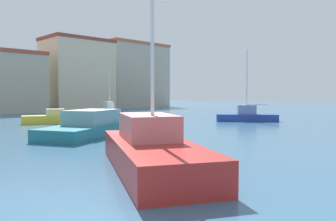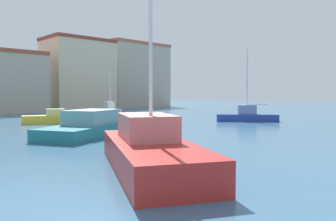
% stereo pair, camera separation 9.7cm
% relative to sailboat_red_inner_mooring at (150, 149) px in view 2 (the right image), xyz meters
% --- Properties ---
extents(water, '(160.00, 160.00, 0.00)m').
position_rel_sailboat_red_inner_mooring_xyz_m(water, '(6.58, 15.80, -0.67)').
color(water, '#38607F').
rests_on(water, ground).
extents(sailboat_red_inner_mooring, '(5.61, 7.64, 9.65)m').
position_rel_sailboat_red_inner_mooring_xyz_m(sailboat_red_inner_mooring, '(0.00, 0.00, 0.00)').
color(sailboat_red_inner_mooring, '#B22823').
rests_on(sailboat_red_inner_mooring, water).
extents(sailboat_white_behind_lamppost, '(1.93, 4.19, 5.39)m').
position_rel_sailboat_red_inner_mooring_xyz_m(sailboat_white_behind_lamppost, '(16.78, 27.27, -0.11)').
color(sailboat_white_behind_lamppost, white).
rests_on(sailboat_white_behind_lamppost, water).
extents(motorboat_teal_far_right, '(8.36, 6.12, 1.55)m').
position_rel_sailboat_red_inner_mooring_xyz_m(motorboat_teal_far_right, '(3.40, 9.26, -0.11)').
color(motorboat_teal_far_right, '#1E707A').
rests_on(motorboat_teal_far_right, water).
extents(sailboat_blue_distant_north, '(4.82, 5.30, 6.56)m').
position_rel_sailboat_red_inner_mooring_xyz_m(sailboat_blue_distant_north, '(19.05, 8.52, -0.16)').
color(sailboat_blue_distant_north, '#233D93').
rests_on(sailboat_blue_distant_north, water).
extents(motorboat_yellow_outer_mooring, '(4.32, 2.86, 1.24)m').
position_rel_sailboat_red_inner_mooring_xyz_m(motorboat_yellow_outer_mooring, '(4.94, 18.72, -0.23)').
color(motorboat_yellow_outer_mooring, gold).
rests_on(motorboat_yellow_outer_mooring, water).
extents(yacht_club, '(10.08, 7.21, 11.10)m').
position_rel_sailboat_red_inner_mooring_xyz_m(yacht_club, '(19.19, 39.58, 4.89)').
color(yacht_club, beige).
rests_on(yacht_club, ground).
extents(harbor_office, '(13.06, 9.91, 12.18)m').
position_rel_sailboat_red_inner_mooring_xyz_m(harbor_office, '(32.89, 44.09, 5.43)').
color(harbor_office, '#B2A893').
rests_on(harbor_office, ground).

